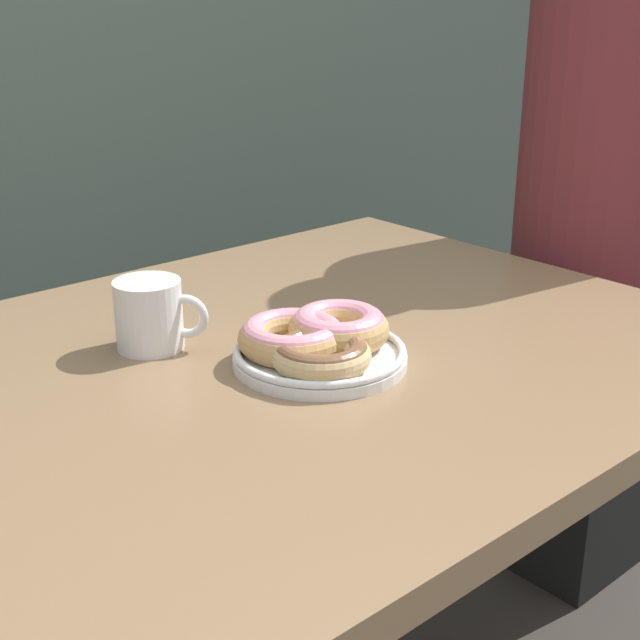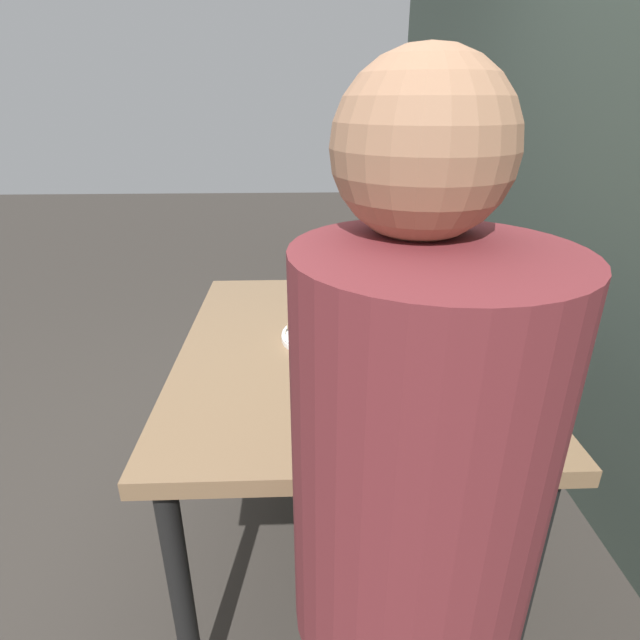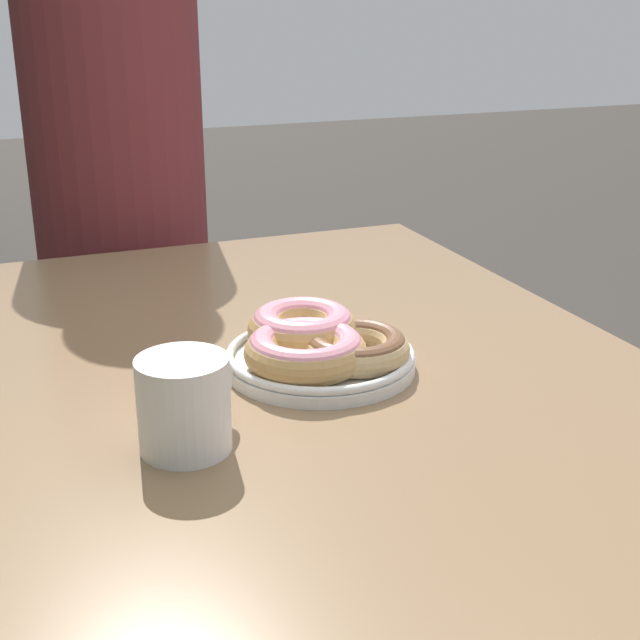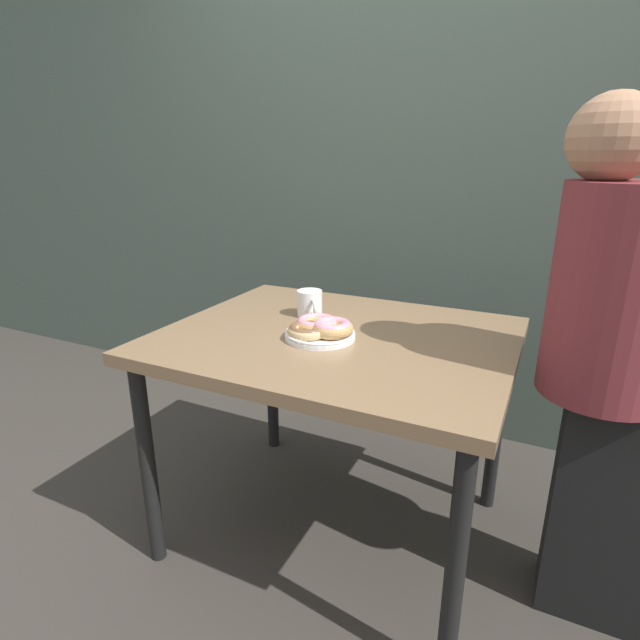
# 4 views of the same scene
# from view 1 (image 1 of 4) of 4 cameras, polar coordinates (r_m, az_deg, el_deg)

# --- Properties ---
(dining_table) EXTENTS (1.10, 0.89, 0.76)m
(dining_table) POSITION_cam_1_polar(r_m,az_deg,el_deg) (1.23, -0.74, -5.04)
(dining_table) COLOR #846647
(dining_table) RESTS_ON ground_plane
(donut_plate) EXTENTS (0.24, 0.22, 0.06)m
(donut_plate) POSITION_cam_1_polar(r_m,az_deg,el_deg) (1.12, -0.15, -1.39)
(donut_plate) COLOR white
(donut_plate) RESTS_ON dining_table
(coffee_mug) EXTENTS (0.10, 0.11, 0.09)m
(coffee_mug) POSITION_cam_1_polar(r_m,az_deg,el_deg) (1.19, -10.78, 0.38)
(coffee_mug) COLOR white
(coffee_mug) RESTS_ON dining_table
(person_figure) EXTENTS (0.38, 0.32, 1.45)m
(person_figure) POSITION_cam_1_polar(r_m,az_deg,el_deg) (1.79, 17.70, 5.47)
(person_figure) COLOR black
(person_figure) RESTS_ON ground_plane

